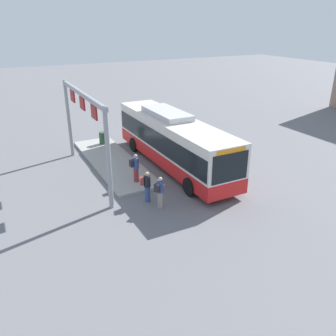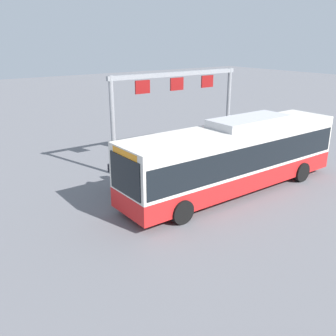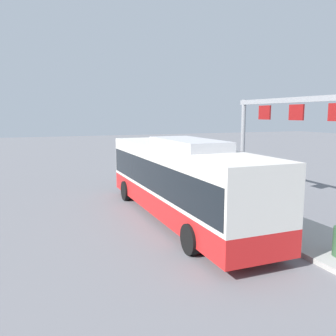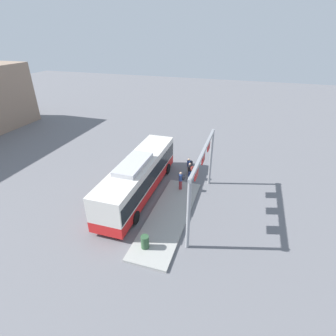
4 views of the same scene
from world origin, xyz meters
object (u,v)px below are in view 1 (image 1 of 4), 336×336
object	(u,v)px
trash_bin	(103,138)
person_waiting_near	(160,192)
person_waiting_mid	(135,167)
person_boarding	(147,186)
bus_main	(173,139)

from	to	relation	value
trash_bin	person_waiting_near	bearing A→B (deg)	-1.91
person_waiting_mid	person_boarding	bearing A→B (deg)	-98.68
person_boarding	person_waiting_mid	xyz separation A→B (m)	(-2.20, 0.29, 0.16)
bus_main	person_boarding	xyz separation A→B (m)	(3.70, -3.52, -0.92)
person_boarding	trash_bin	world-z (taller)	person_boarding
bus_main	person_waiting_mid	size ratio (longest dim) A/B	7.09
bus_main	person_waiting_mid	world-z (taller)	bus_main
person_waiting_near	bus_main	bearing A→B (deg)	27.03
bus_main	person_waiting_near	xyz separation A→B (m)	(4.60, -3.20, -0.92)
person_boarding	person_waiting_mid	distance (m)	2.22
person_boarding	person_waiting_mid	world-z (taller)	person_waiting_mid
bus_main	person_boarding	world-z (taller)	bus_main
trash_bin	bus_main	bearing A→B (deg)	26.01
person_waiting_near	person_waiting_mid	distance (m)	3.10
bus_main	person_boarding	bearing A→B (deg)	-43.85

